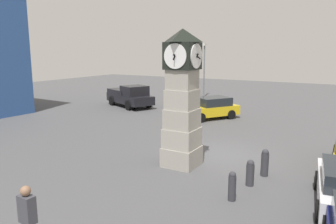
% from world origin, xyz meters
% --- Properties ---
extents(ground_plane, '(74.73, 74.73, 0.00)m').
position_xyz_m(ground_plane, '(0.00, 0.00, 0.00)').
color(ground_plane, '#4C4C4F').
extents(clock_tower, '(1.57, 1.60, 5.58)m').
position_xyz_m(clock_tower, '(-2.15, 0.99, 2.68)').
color(clock_tower, '#9D988E').
rests_on(clock_tower, ground_plane).
extents(bollard_near_tower, '(0.25, 0.25, 0.97)m').
position_xyz_m(bollard_near_tower, '(-4.23, -1.92, 0.49)').
color(bollard_near_tower, '#333338').
rests_on(bollard_near_tower, ground_plane).
extents(bollard_mid_row, '(0.29, 0.29, 0.95)m').
position_xyz_m(bollard_mid_row, '(-2.77, -2.08, 0.48)').
color(bollard_mid_row, '#333338').
rests_on(bollard_mid_row, ground_plane).
extents(bollard_far_row, '(0.29, 0.29, 1.06)m').
position_xyz_m(bollard_far_row, '(-1.59, -2.30, 0.54)').
color(bollard_far_row, '#333338').
rests_on(bollard_far_row, ground_plane).
extents(car_far_lot, '(4.32, 3.69, 1.50)m').
position_xyz_m(car_far_lot, '(7.35, 3.69, 0.76)').
color(car_far_lot, gold).
rests_on(car_far_lot, ground_plane).
extents(pickup_truck, '(3.78, 5.26, 1.85)m').
position_xyz_m(pickup_truck, '(8.45, 11.53, 0.93)').
color(pickup_truck, black).
rests_on(pickup_truck, ground_plane).
extents(pedestrian_near_bench, '(0.26, 0.41, 1.76)m').
position_xyz_m(pedestrian_near_bench, '(-9.39, 1.16, 1.01)').
color(pedestrian_near_bench, '#338C4C').
rests_on(pedestrian_near_bench, ground_plane).
extents(street_lamp_near_road, '(0.50, 0.24, 5.42)m').
position_xyz_m(street_lamp_near_road, '(16.87, 8.44, 3.19)').
color(street_lamp_near_road, slate).
rests_on(street_lamp_near_road, ground_plane).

